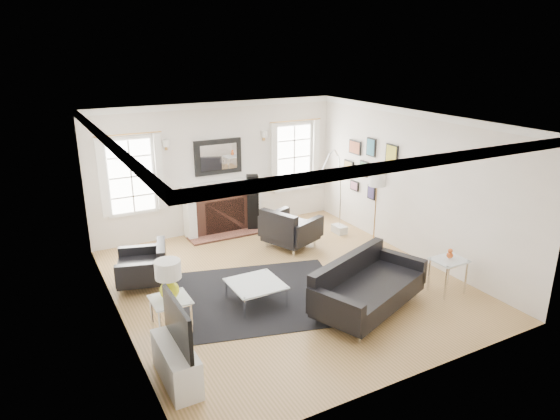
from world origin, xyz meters
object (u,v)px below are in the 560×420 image
armchair_left (145,267)px  armchair_right (289,230)px  sofa (365,288)px  coffee_table (256,285)px  fireplace (223,208)px  arc_floor_lamp (331,194)px  gourd_lamp (168,277)px

armchair_left → armchair_right: bearing=5.9°
sofa → coffee_table: bearing=146.0°
fireplace → arc_floor_lamp: 2.46m
armchair_left → gourd_lamp: size_ratio=1.87×
sofa → armchair_left: sofa is taller
coffee_table → gourd_lamp: bearing=-169.6°
fireplace → sofa: bearing=-81.0°
armchair_right → coffee_table: armchair_right is taller
coffee_table → arc_floor_lamp: (2.36, 1.43, 0.79)m
fireplace → armchair_right: (0.83, -1.43, -0.16)m
fireplace → coffee_table: size_ratio=2.12×
sofa → armchair_left: 3.70m
fireplace → sofa: fireplace is taller
fireplace → coffee_table: fireplace is taller
armchair_left → coffee_table: armchair_left is taller
coffee_table → sofa: bearing=-34.0°
armchair_left → coffee_table: (1.38, -1.47, -0.01)m
armchair_left → arc_floor_lamp: arc_floor_lamp is taller
armchair_right → arc_floor_lamp: arc_floor_lamp is taller
sofa → gourd_lamp: bearing=166.4°
fireplace → armchair_left: size_ratio=1.58×
armchair_left → gourd_lamp: bearing=-92.0°
fireplace → gourd_lamp: bearing=-122.4°
sofa → coffee_table: 1.71m
gourd_lamp → armchair_right: bearing=33.9°
sofa → arc_floor_lamp: arc_floor_lamp is taller
sofa → coffee_table: (-1.42, 0.96, -0.04)m
coffee_table → fireplace: bearing=76.7°
fireplace → arc_floor_lamp: arc_floor_lamp is taller
gourd_lamp → arc_floor_lamp: size_ratio=0.28×
armchair_right → sofa: bearing=-93.6°
fireplace → arc_floor_lamp: size_ratio=0.83×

